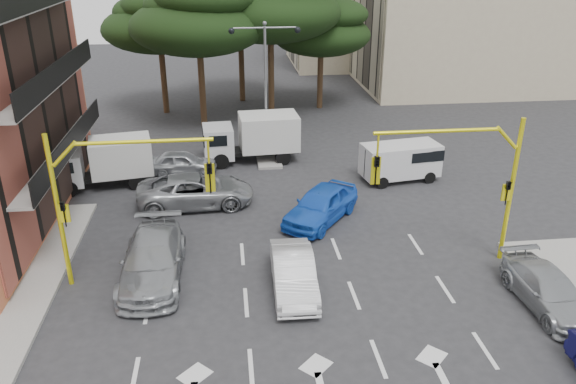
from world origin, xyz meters
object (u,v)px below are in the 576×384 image
at_px(signal_mast_left, 106,189).
at_px(car_silver_wagon, 152,260).
at_px(signal_mast_right, 470,173).
at_px(car_silver_cross_b, 182,162).
at_px(car_silver_parked, 548,290).
at_px(box_truck_b, 252,138).
at_px(street_lamp_center, 265,65).
at_px(car_blue_compact, 321,205).
at_px(van_white, 400,162).
at_px(box_truck_a, 103,163).
at_px(car_silver_cross_a, 196,190).
at_px(car_white_hatch, 294,273).

distance_m(signal_mast_left, car_silver_wagon, 3.35).
bearing_deg(signal_mast_right, car_silver_cross_b, 137.00).
distance_m(car_silver_parked, box_truck_b, 18.74).
distance_m(street_lamp_center, car_blue_compact, 10.94).
bearing_deg(van_white, street_lamp_center, -136.34).
bearing_deg(box_truck_a, car_silver_parked, -136.54).
relative_size(car_silver_parked, box_truck_a, 0.86).
relative_size(car_blue_compact, car_silver_parked, 1.07).
height_order(street_lamp_center, car_blue_compact, street_lamp_center).
bearing_deg(car_silver_cross_a, signal_mast_left, 153.92).
xyz_separation_m(van_white, box_truck_b, (-7.88, 3.91, 0.36)).
bearing_deg(box_truck_a, box_truck_b, -79.68).
xyz_separation_m(car_blue_compact, car_silver_cross_b, (-6.79, 6.76, -0.16)).
distance_m(street_lamp_center, van_white, 9.74).
height_order(car_silver_wagon, car_silver_cross_b, car_silver_wagon).
distance_m(car_silver_wagon, box_truck_b, 13.39).
relative_size(car_blue_compact, car_silver_wagon, 0.86).
height_order(car_silver_cross_a, van_white, van_white).
bearing_deg(car_blue_compact, box_truck_a, -168.65).
height_order(car_white_hatch, car_silver_cross_b, car_white_hatch).
relative_size(signal_mast_right, van_white, 1.44).
distance_m(car_silver_cross_b, van_white, 12.14).
relative_size(car_white_hatch, car_silver_cross_b, 1.13).
height_order(car_silver_cross_b, box_truck_b, box_truck_b).
relative_size(car_silver_cross_b, car_silver_parked, 0.86).
bearing_deg(signal_mast_left, street_lamp_center, 64.09).
relative_size(car_white_hatch, car_silver_parked, 0.97).
xyz_separation_m(car_silver_cross_b, box_truck_a, (-4.00, -1.37, 0.63)).
xyz_separation_m(car_blue_compact, van_white, (5.13, 4.48, 0.22)).
bearing_deg(box_truck_b, car_silver_wagon, 156.59).
bearing_deg(box_truck_b, car_white_hatch, 179.51).
distance_m(car_blue_compact, car_silver_parked, 10.31).
distance_m(car_silver_cross_a, van_white, 11.20).
relative_size(car_white_hatch, van_white, 1.05).
xyz_separation_m(signal_mast_left, box_truck_b, (5.83, 12.63, -2.49)).
bearing_deg(van_white, signal_mast_left, -66.50).
height_order(car_blue_compact, box_truck_a, box_truck_a).
distance_m(signal_mast_right, van_white, 9.18).
xyz_separation_m(car_white_hatch, car_silver_cross_a, (-3.90, 7.98, 0.07)).
height_order(signal_mast_left, street_lamp_center, street_lamp_center).
distance_m(car_silver_cross_b, car_silver_parked, 19.89).
distance_m(signal_mast_right, car_silver_wagon, 12.66).
height_order(car_blue_compact, van_white, van_white).
bearing_deg(street_lamp_center, signal_mast_left, -115.91).
height_order(car_white_hatch, car_silver_parked, car_white_hatch).
relative_size(street_lamp_center, car_white_hatch, 1.78).
height_order(signal_mast_left, box_truck_b, signal_mast_left).
height_order(street_lamp_center, box_truck_a, street_lamp_center).
bearing_deg(car_silver_cross_b, car_blue_compact, -132.69).
distance_m(street_lamp_center, car_silver_cross_a, 9.63).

